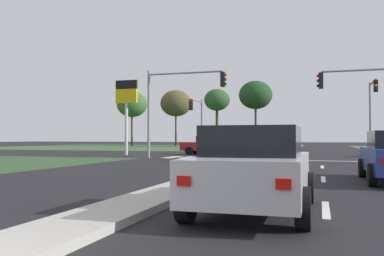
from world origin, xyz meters
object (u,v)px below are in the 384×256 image
object	(u,v)px
car_silver_fourth	(255,168)
treeline_second	(176,103)
traffic_signal_near_right	(366,95)
traffic_signal_near_left	(176,97)
traffic_signal_far_left	(198,115)
treeline_third	(217,100)
car_maroon_fifth	(279,142)
treeline_near	(132,104)
fuel_price_totem	(126,100)
traffic_signal_far_right	(372,104)
car_red_near	(209,145)
pedestrian_at_median	(282,140)
treeline_fourth	(256,95)

from	to	relation	value
car_silver_fourth	treeline_second	world-z (taller)	treeline_second
traffic_signal_near_right	traffic_signal_near_left	size ratio (longest dim) A/B	0.94
car_silver_fourth	treeline_second	distance (m)	63.54
traffic_signal_far_left	treeline_third	distance (m)	25.58
car_maroon_fifth	treeline_near	world-z (taller)	treeline_near
traffic_signal_near_left	treeline_near	bearing A→B (deg)	119.18
car_silver_fourth	traffic_signal_near_left	distance (m)	20.25
treeline_third	car_silver_fourth	bearing A→B (deg)	-75.69
treeline_third	car_maroon_fifth	bearing A→B (deg)	-5.78
fuel_price_totem	treeline_near	world-z (taller)	treeline_near
traffic_signal_far_right	fuel_price_totem	size ratio (longest dim) A/B	1.04
treeline_second	traffic_signal_far_left	bearing A→B (deg)	-67.02
car_maroon_fifth	car_red_near	bearing A→B (deg)	84.49
traffic_signal_far_right	traffic_signal_near_left	world-z (taller)	traffic_signal_far_right
car_red_near	pedestrian_at_median	size ratio (longest dim) A/B	2.56
car_maroon_fifth	traffic_signal_far_left	xyz separation A→B (m)	(-5.30, -24.01, 2.70)
car_red_near	treeline_second	size ratio (longest dim) A/B	0.46
pedestrian_at_median	treeline_near	bearing A→B (deg)	93.36
traffic_signal_near_right	traffic_signal_far_right	bearing A→B (deg)	82.23
car_red_near	car_maroon_fifth	size ratio (longest dim) A/B	1.02
treeline_second	car_maroon_fifth	bearing A→B (deg)	-16.10
pedestrian_at_median	treeline_third	xyz separation A→B (m)	(-11.56, 20.63, 5.98)
traffic_signal_far_right	treeline_third	size ratio (longest dim) A/B	0.69
traffic_signal_far_right	treeline_third	bearing A→B (deg)	127.84
traffic_signal_near_left	treeline_near	size ratio (longest dim) A/B	0.65
treeline_near	car_silver_fourth	bearing A→B (deg)	-62.70
car_maroon_fifth	traffic_signal_near_right	size ratio (longest dim) A/B	0.77
traffic_signal_far_left	car_silver_fourth	bearing A→B (deg)	-71.85
fuel_price_totem	traffic_signal_far_left	bearing A→B (deg)	64.48
treeline_third	treeline_fourth	world-z (taller)	treeline_fourth
traffic_signal_near_right	traffic_signal_near_left	bearing A→B (deg)	180.00
treeline_third	traffic_signal_far_right	bearing A→B (deg)	-52.16
car_silver_fourth	pedestrian_at_median	size ratio (longest dim) A/B	2.48
pedestrian_at_median	fuel_price_totem	bearing A→B (deg)	179.26
traffic_signal_far_right	fuel_price_totem	distance (m)	20.35
car_maroon_fifth	pedestrian_at_median	world-z (taller)	pedestrian_at_median
car_silver_fourth	treeline_near	xyz separation A→B (m)	(-28.42, 55.08, 6.09)
car_red_near	traffic_signal_near_left	size ratio (longest dim) A/B	0.74
treeline_third	treeline_second	bearing A→B (deg)	153.16
fuel_price_totem	treeline_near	size ratio (longest dim) A/B	0.66
traffic_signal_near_right	car_maroon_fifth	bearing A→B (deg)	103.06
car_red_near	pedestrian_at_median	world-z (taller)	pedestrian_at_median
traffic_signal_near_left	treeline_second	world-z (taller)	treeline_second
treeline_second	treeline_fourth	bearing A→B (deg)	-5.04
traffic_signal_near_right	traffic_signal_far_left	bearing A→B (deg)	139.18
car_maroon_fifth	traffic_signal_far_right	world-z (taller)	traffic_signal_far_right
car_silver_fourth	traffic_signal_far_left	size ratio (longest dim) A/B	0.83
traffic_signal_far_right	treeline_second	distance (m)	40.16
car_maroon_fifth	traffic_signal_near_right	distance (m)	36.82
car_silver_fourth	fuel_price_totem	size ratio (longest dim) A/B	0.71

